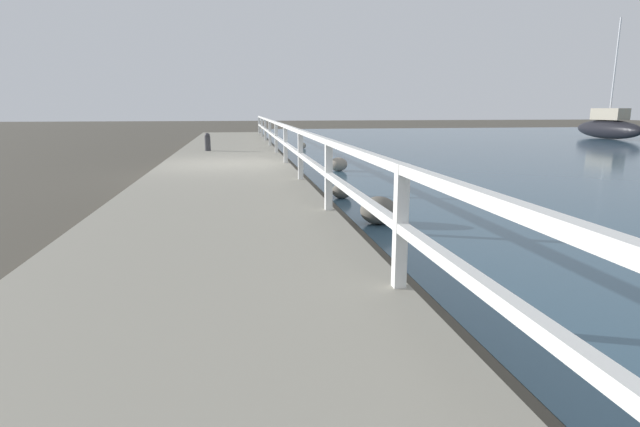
% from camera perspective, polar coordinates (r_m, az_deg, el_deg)
% --- Properties ---
extents(ground_plane, '(120.00, 120.00, 0.00)m').
position_cam_1_polar(ground_plane, '(13.58, -10.71, 4.30)').
color(ground_plane, '#4C473D').
extents(dock_walkway, '(3.42, 36.00, 0.31)m').
position_cam_1_polar(dock_walkway, '(13.56, -10.73, 4.96)').
color(dock_walkway, gray).
rests_on(dock_walkway, ground).
extents(railing, '(0.10, 32.50, 1.02)m').
position_cam_1_polar(railing, '(13.54, -3.97, 8.75)').
color(railing, white).
rests_on(railing, dock_walkway).
extents(boulder_upstream, '(0.38, 0.34, 0.28)m').
position_cam_1_polar(boulder_upstream, '(22.22, -2.08, 7.76)').
color(boulder_upstream, gray).
rests_on(boulder_upstream, ground).
extents(boulder_mid_strip, '(0.40, 0.36, 0.30)m').
position_cam_1_polar(boulder_mid_strip, '(9.91, 2.50, 2.60)').
color(boulder_mid_strip, '#666056').
rests_on(boulder_mid_strip, ground).
extents(boulder_far_strip, '(0.57, 0.51, 0.43)m').
position_cam_1_polar(boulder_far_strip, '(7.73, 6.71, 0.36)').
color(boulder_far_strip, '#666056').
rests_on(boulder_far_strip, ground).
extents(boulder_near_dock, '(0.52, 0.47, 0.39)m').
position_cam_1_polar(boulder_near_dock, '(14.25, 2.11, 5.64)').
color(boulder_near_dock, gray).
rests_on(boulder_near_dock, ground).
extents(mooring_bollard, '(0.20, 0.20, 0.62)m').
position_cam_1_polar(mooring_bollard, '(17.79, -12.73, 7.99)').
color(mooring_bollard, '#333338').
rests_on(mooring_bollard, dock_walkway).
extents(sailboat_black, '(1.23, 5.26, 6.74)m').
position_cam_1_polar(sailboat_black, '(34.05, 30.07, 8.59)').
color(sailboat_black, black).
rests_on(sailboat_black, water_surface).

